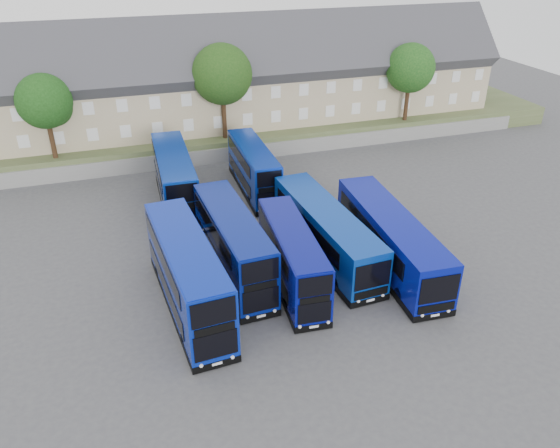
{
  "coord_description": "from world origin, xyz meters",
  "views": [
    {
      "loc": [
        -8.96,
        -25.83,
        20.55
      ],
      "look_at": [
        1.48,
        6.18,
        2.2
      ],
      "focal_mm": 35.0,
      "sensor_mm": 36.0,
      "label": 1
    }
  ],
  "objects_px": {
    "coach_east_a": "(326,233)",
    "tree_east": "(411,70)",
    "dd_front_mid": "(233,246)",
    "tree_far": "(426,50)",
    "tree_west": "(46,103)",
    "tree_mid": "(223,76)",
    "dd_front_left": "(188,276)"
  },
  "relations": [
    {
      "from": "tree_west",
      "to": "tree_mid",
      "type": "bearing_deg",
      "value": 1.79
    },
    {
      "from": "dd_front_mid",
      "to": "tree_east",
      "type": "height_order",
      "value": "tree_east"
    },
    {
      "from": "tree_mid",
      "to": "dd_front_mid",
      "type": "bearing_deg",
      "value": -101.92
    },
    {
      "from": "dd_front_left",
      "to": "tree_mid",
      "type": "distance_m",
      "value": 25.99
    },
    {
      "from": "tree_far",
      "to": "tree_west",
      "type": "bearing_deg",
      "value": -170.54
    },
    {
      "from": "coach_east_a",
      "to": "tree_west",
      "type": "relative_size",
      "value": 1.72
    },
    {
      "from": "dd_front_left",
      "to": "tree_far",
      "type": "bearing_deg",
      "value": 37.96
    },
    {
      "from": "tree_west",
      "to": "tree_east",
      "type": "xyz_separation_m",
      "value": [
        36.0,
        0.0,
        0.34
      ]
    },
    {
      "from": "tree_mid",
      "to": "coach_east_a",
      "type": "bearing_deg",
      "value": -83.87
    },
    {
      "from": "coach_east_a",
      "to": "tree_far",
      "type": "bearing_deg",
      "value": 45.71
    },
    {
      "from": "coach_east_a",
      "to": "tree_east",
      "type": "relative_size",
      "value": 1.61
    },
    {
      "from": "dd_front_left",
      "to": "tree_west",
      "type": "bearing_deg",
      "value": 104.84
    },
    {
      "from": "dd_front_left",
      "to": "tree_mid",
      "type": "height_order",
      "value": "tree_mid"
    },
    {
      "from": "tree_east",
      "to": "tree_far",
      "type": "bearing_deg",
      "value": 49.4
    },
    {
      "from": "coach_east_a",
      "to": "tree_mid",
      "type": "xyz_separation_m",
      "value": [
        -2.24,
        20.86,
        6.32
      ]
    },
    {
      "from": "tree_far",
      "to": "dd_front_left",
      "type": "bearing_deg",
      "value": -138.01
    },
    {
      "from": "dd_front_mid",
      "to": "tree_mid",
      "type": "height_order",
      "value": "tree_mid"
    },
    {
      "from": "dd_front_left",
      "to": "tree_east",
      "type": "relative_size",
      "value": 1.45
    },
    {
      "from": "tree_west",
      "to": "tree_far",
      "type": "height_order",
      "value": "tree_far"
    },
    {
      "from": "dd_front_mid",
      "to": "tree_mid",
      "type": "bearing_deg",
      "value": 75.32
    },
    {
      "from": "tree_east",
      "to": "tree_mid",
      "type": "bearing_deg",
      "value": 178.57
    },
    {
      "from": "tree_west",
      "to": "dd_front_mid",
      "type": "bearing_deg",
      "value": -60.94
    },
    {
      "from": "dd_front_mid",
      "to": "tree_far",
      "type": "bearing_deg",
      "value": 39.53
    },
    {
      "from": "tree_east",
      "to": "coach_east_a",
      "type": "bearing_deg",
      "value": -131.11
    },
    {
      "from": "dd_front_mid",
      "to": "tree_far",
      "type": "relative_size",
      "value": 1.29
    },
    {
      "from": "tree_east",
      "to": "tree_far",
      "type": "height_order",
      "value": "tree_far"
    },
    {
      "from": "tree_west",
      "to": "coach_east_a",
      "type": "bearing_deg",
      "value": -48.14
    },
    {
      "from": "tree_mid",
      "to": "tree_east",
      "type": "distance_m",
      "value": 20.02
    },
    {
      "from": "tree_west",
      "to": "tree_mid",
      "type": "height_order",
      "value": "tree_mid"
    },
    {
      "from": "dd_front_left",
      "to": "tree_far",
      "type": "xyz_separation_m",
      "value": [
        33.95,
        30.56,
        5.45
      ]
    },
    {
      "from": "coach_east_a",
      "to": "dd_front_left",
      "type": "bearing_deg",
      "value": -165.85
    },
    {
      "from": "dd_front_left",
      "to": "tree_west",
      "type": "distance_m",
      "value": 25.35
    }
  ]
}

